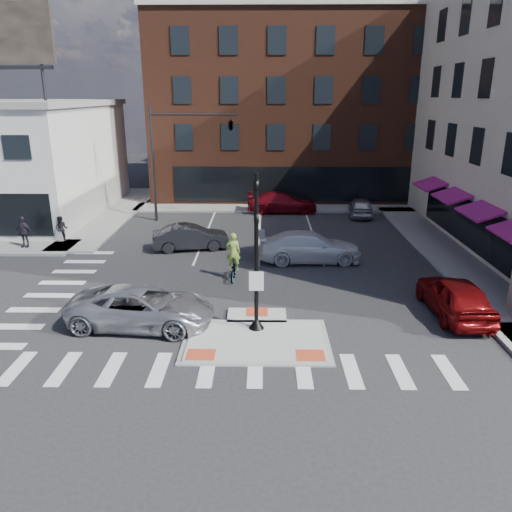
{
  "coord_description": "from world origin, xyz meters",
  "views": [
    {
      "loc": [
        0.25,
        -17.06,
        8.74
      ],
      "look_at": [
        -0.06,
        3.61,
        2.0
      ],
      "focal_mm": 35.0,
      "sensor_mm": 36.0,
      "label": 1
    }
  ],
  "objects_px": {
    "red_sedan": "(455,296)",
    "white_pickup": "(310,247)",
    "silver_suv": "(142,307)",
    "pedestrian_a": "(61,229)",
    "bg_car_silver": "(361,207)",
    "cyclist": "(233,264)",
    "bg_car_red": "(282,202)",
    "pedestrian_b": "(23,232)",
    "bg_car_dark": "(191,237)"
  },
  "relations": [
    {
      "from": "red_sedan",
      "to": "white_pickup",
      "type": "distance_m",
      "value": 8.73
    },
    {
      "from": "cyclist",
      "to": "pedestrian_a",
      "type": "xyz_separation_m",
      "value": [
        -10.79,
        5.92,
        0.15
      ]
    },
    {
      "from": "bg_car_dark",
      "to": "cyclist",
      "type": "xyz_separation_m",
      "value": [
        2.79,
        -4.92,
        0.06
      ]
    },
    {
      "from": "red_sedan",
      "to": "bg_car_dark",
      "type": "bearing_deg",
      "value": -38.16
    },
    {
      "from": "silver_suv",
      "to": "white_pickup",
      "type": "height_order",
      "value": "white_pickup"
    },
    {
      "from": "red_sedan",
      "to": "cyclist",
      "type": "xyz_separation_m",
      "value": [
        -9.36,
        4.06,
        -0.03
      ]
    },
    {
      "from": "cyclist",
      "to": "red_sedan",
      "type": "bearing_deg",
      "value": 159.7
    },
    {
      "from": "pedestrian_a",
      "to": "pedestrian_b",
      "type": "xyz_separation_m",
      "value": [
        -1.77,
        -1.16,
        0.12
      ]
    },
    {
      "from": "white_pickup",
      "to": "pedestrian_a",
      "type": "bearing_deg",
      "value": 75.77
    },
    {
      "from": "bg_car_dark",
      "to": "silver_suv",
      "type": "bearing_deg",
      "value": 166.0
    },
    {
      "from": "silver_suv",
      "to": "pedestrian_b",
      "type": "height_order",
      "value": "pedestrian_b"
    },
    {
      "from": "bg_car_dark",
      "to": "white_pickup",
      "type": "bearing_deg",
      "value": -118.23
    },
    {
      "from": "red_sedan",
      "to": "bg_car_dark",
      "type": "xyz_separation_m",
      "value": [
        -12.14,
        8.97,
        -0.09
      ]
    },
    {
      "from": "silver_suv",
      "to": "bg_car_dark",
      "type": "height_order",
      "value": "silver_suv"
    },
    {
      "from": "red_sedan",
      "to": "white_pickup",
      "type": "bearing_deg",
      "value": -53.85
    },
    {
      "from": "silver_suv",
      "to": "cyclist",
      "type": "bearing_deg",
      "value": -26.73
    },
    {
      "from": "red_sedan",
      "to": "bg_car_dark",
      "type": "distance_m",
      "value": 15.1
    },
    {
      "from": "pedestrian_a",
      "to": "pedestrian_b",
      "type": "bearing_deg",
      "value": -150.99
    },
    {
      "from": "red_sedan",
      "to": "bg_car_silver",
      "type": "relative_size",
      "value": 1.18
    },
    {
      "from": "silver_suv",
      "to": "bg_car_silver",
      "type": "height_order",
      "value": "silver_suv"
    },
    {
      "from": "red_sedan",
      "to": "bg_car_silver",
      "type": "distance_m",
      "value": 17.58
    },
    {
      "from": "white_pickup",
      "to": "pedestrian_b",
      "type": "relative_size",
      "value": 3.07
    },
    {
      "from": "bg_car_red",
      "to": "cyclist",
      "type": "distance_m",
      "value": 14.94
    },
    {
      "from": "pedestrian_a",
      "to": "bg_car_silver",
      "type": "bearing_deg",
      "value": 16.88
    },
    {
      "from": "red_sedan",
      "to": "pedestrian_b",
      "type": "distance_m",
      "value": 23.62
    },
    {
      "from": "bg_car_red",
      "to": "pedestrian_a",
      "type": "bearing_deg",
      "value": 121.11
    },
    {
      "from": "red_sedan",
      "to": "white_pickup",
      "type": "xyz_separation_m",
      "value": [
        -5.36,
        6.89,
        -0.01
      ]
    },
    {
      "from": "red_sedan",
      "to": "bg_car_silver",
      "type": "bearing_deg",
      "value": -89.72
    },
    {
      "from": "bg_car_dark",
      "to": "pedestrian_a",
      "type": "xyz_separation_m",
      "value": [
        -8.0,
        1.0,
        0.21
      ]
    },
    {
      "from": "bg_car_red",
      "to": "bg_car_dark",
      "type": "bearing_deg",
      "value": 148.26
    },
    {
      "from": "cyclist",
      "to": "pedestrian_b",
      "type": "distance_m",
      "value": 13.43
    },
    {
      "from": "bg_car_dark",
      "to": "bg_car_silver",
      "type": "distance_m",
      "value": 14.38
    },
    {
      "from": "cyclist",
      "to": "bg_car_dark",
      "type": "bearing_deg",
      "value": -57.3
    },
    {
      "from": "pedestrian_a",
      "to": "red_sedan",
      "type": "bearing_deg",
      "value": -30.71
    },
    {
      "from": "silver_suv",
      "to": "red_sedan",
      "type": "distance_m",
      "value": 12.7
    },
    {
      "from": "silver_suv",
      "to": "pedestrian_b",
      "type": "bearing_deg",
      "value": 47.86
    },
    {
      "from": "silver_suv",
      "to": "bg_car_red",
      "type": "xyz_separation_m",
      "value": [
        6.2,
        19.94,
        -0.01
      ]
    },
    {
      "from": "bg_car_silver",
      "to": "bg_car_red",
      "type": "distance_m",
      "value": 5.95
    },
    {
      "from": "silver_suv",
      "to": "pedestrian_b",
      "type": "relative_size",
      "value": 3.1
    },
    {
      "from": "red_sedan",
      "to": "pedestrian_a",
      "type": "xyz_separation_m",
      "value": [
        -20.14,
        9.97,
        0.12
      ]
    },
    {
      "from": "bg_car_silver",
      "to": "bg_car_red",
      "type": "xyz_separation_m",
      "value": [
        -5.84,
        1.14,
        0.07
      ]
    },
    {
      "from": "bg_car_dark",
      "to": "cyclist",
      "type": "distance_m",
      "value": 5.65
    },
    {
      "from": "cyclist",
      "to": "pedestrian_b",
      "type": "height_order",
      "value": "cyclist"
    },
    {
      "from": "silver_suv",
      "to": "red_sedan",
      "type": "bearing_deg",
      "value": -79.29
    },
    {
      "from": "pedestrian_a",
      "to": "silver_suv",
      "type": "bearing_deg",
      "value": -60.57
    },
    {
      "from": "silver_suv",
      "to": "white_pickup",
      "type": "distance_m",
      "value": 10.91
    },
    {
      "from": "bg_car_silver",
      "to": "cyclist",
      "type": "relative_size",
      "value": 1.74
    },
    {
      "from": "silver_suv",
      "to": "white_pickup",
      "type": "bearing_deg",
      "value": -36.74
    },
    {
      "from": "white_pickup",
      "to": "cyclist",
      "type": "bearing_deg",
      "value": 122.87
    },
    {
      "from": "bg_car_silver",
      "to": "cyclist",
      "type": "distance_m",
      "value": 16.1
    }
  ]
}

